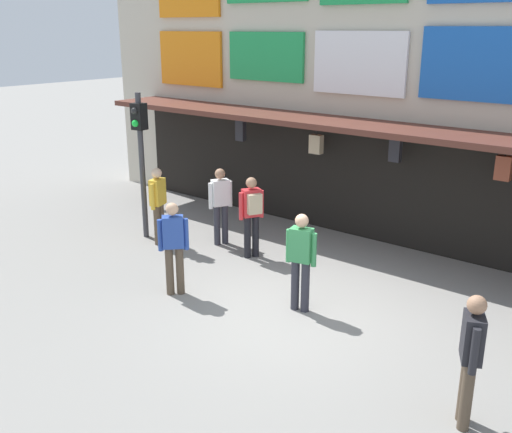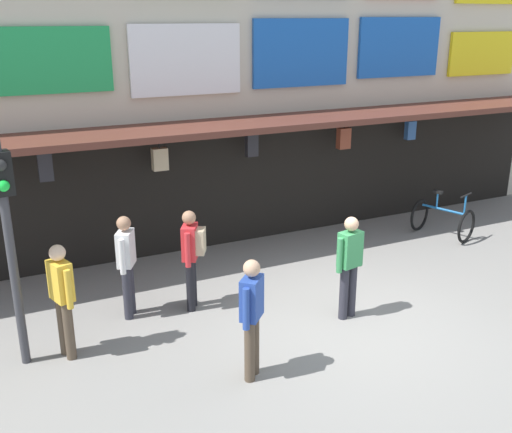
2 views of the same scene
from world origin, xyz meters
name	(u,v)px [view 2 (image 2 of 2)]	position (x,y,z in m)	size (l,w,h in m)	color
ground_plane	(351,320)	(0.00, 0.00, 0.00)	(80.00, 80.00, 0.00)	gray
shopfront	(233,47)	(0.00, 4.57, 3.96)	(18.00, 2.60, 8.00)	beige
traffic_light_near	(6,216)	(-4.75, 0.95, 2.14)	(0.31, 0.34, 3.20)	#38383D
bicycle_parked	(443,219)	(3.91, 2.33, 0.39)	(1.08, 1.34, 1.05)	black
pedestrian_in_red	(192,252)	(-2.10, 1.48, 0.98)	(0.46, 0.48, 1.68)	black
pedestrian_in_blue	(127,261)	(-3.11, 1.66, 0.95)	(0.36, 0.48, 1.68)	#2D2D38
pedestrian_in_white	(62,295)	(-4.19, 0.86, 0.95)	(0.32, 0.51, 1.68)	brown
pedestrian_in_black	(349,262)	(0.01, 0.15, 0.95)	(0.52, 0.29, 1.68)	#2D2D38
pedestrian_in_purple	(252,313)	(-2.06, -0.71, 0.95)	(0.41, 0.41, 1.68)	brown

